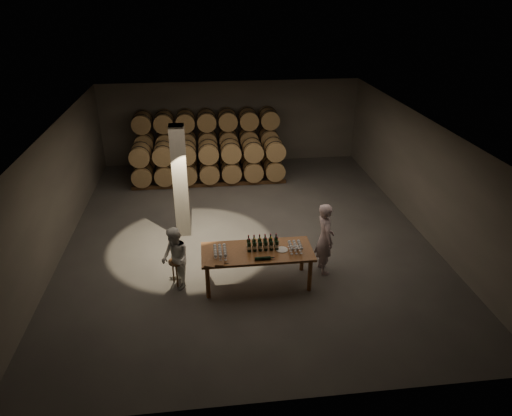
{
  "coord_description": "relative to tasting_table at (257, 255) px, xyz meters",
  "views": [
    {
      "loc": [
        -1.11,
        -11.52,
        6.48
      ],
      "look_at": [
        0.19,
        -0.65,
        1.1
      ],
      "focal_mm": 32.0,
      "sensor_mm": 36.0,
      "label": 1
    }
  ],
  "objects": [
    {
      "name": "notebook_near",
      "position": [
        -0.92,
        -0.45,
        0.12
      ],
      "size": [
        0.26,
        0.22,
        0.03
      ],
      "primitive_type": "cube",
      "rotation": [
        0.0,
        0.0,
        -0.14
      ],
      "color": "brown",
      "rests_on": "tasting_table"
    },
    {
      "name": "barrel_stack_back",
      "position": [
        -0.96,
        7.7,
        0.4
      ],
      "size": [
        5.48,
        0.95,
        2.31
      ],
      "color": "#52361C",
      "rests_on": "ground"
    },
    {
      "name": "person_woman",
      "position": [
        -1.91,
        0.11,
        -0.03
      ],
      "size": [
        0.82,
        0.91,
        1.54
      ],
      "primitive_type": "imported",
      "rotation": [
        0.0,
        0.0,
        -1.18
      ],
      "color": "white",
      "rests_on": "ground"
    },
    {
      "name": "lying_bottles",
      "position": [
        0.08,
        -0.4,
        0.14
      ],
      "size": [
        0.46,
        0.08,
        0.08
      ],
      "color": "black",
      "rests_on": "tasting_table"
    },
    {
      "name": "person_man",
      "position": [
        1.7,
        0.34,
        0.13
      ],
      "size": [
        0.51,
        0.71,
        1.85
      ],
      "primitive_type": "imported",
      "rotation": [
        0.0,
        0.0,
        1.67
      ],
      "color": "beige",
      "rests_on": "ground"
    },
    {
      "name": "plate",
      "position": [
        0.58,
        -0.03,
        0.11
      ],
      "size": [
        0.28,
        0.28,
        0.02
      ],
      "primitive_type": "cylinder",
      "color": "silver",
      "rests_on": "tasting_table"
    },
    {
      "name": "pen",
      "position": [
        -0.76,
        -0.45,
        0.11
      ],
      "size": [
        0.14,
        0.05,
        0.01
      ],
      "primitive_type": "cylinder",
      "rotation": [
        0.0,
        1.57,
        -0.33
      ],
      "color": "black",
      "rests_on": "tasting_table"
    },
    {
      "name": "bottle_cluster",
      "position": [
        0.14,
        0.07,
        0.23
      ],
      "size": [
        0.74,
        0.24,
        0.35
      ],
      "color": "black",
      "rests_on": "tasting_table"
    },
    {
      "name": "glass_cluster_right",
      "position": [
        0.89,
        -0.06,
        0.23
      ],
      "size": [
        0.3,
        0.41,
        0.17
      ],
      "color": "silver",
      "rests_on": "tasting_table"
    },
    {
      "name": "notebook_corner",
      "position": [
        -1.08,
        -0.42,
        0.12
      ],
      "size": [
        0.32,
        0.36,
        0.03
      ],
      "primitive_type": "cube",
      "rotation": [
        0.0,
        0.0,
        -0.34
      ],
      "color": "brown",
      "rests_on": "tasting_table"
    },
    {
      "name": "stool",
      "position": [
        -1.89,
        0.19,
        -0.27
      ],
      "size": [
        0.39,
        0.39,
        0.65
      ],
      "rotation": [
        0.0,
        0.0,
        -0.08
      ],
      "color": "#52361C",
      "rests_on": "ground"
    },
    {
      "name": "glass_cluster_left",
      "position": [
        -0.87,
        -0.09,
        0.23
      ],
      "size": [
        0.3,
        0.52,
        0.17
      ],
      "color": "silver",
      "rests_on": "tasting_table"
    },
    {
      "name": "tasting_table",
      "position": [
        0.0,
        0.0,
        0.0
      ],
      "size": [
        2.6,
        1.1,
        0.9
      ],
      "color": "brown",
      "rests_on": "ground"
    },
    {
      "name": "barrel_stack_front",
      "position": [
        -0.96,
        6.3,
        0.03
      ],
      "size": [
        5.48,
        0.95,
        1.57
      ],
      "color": "#52361C",
      "rests_on": "ground"
    },
    {
      "name": "room",
      "position": [
        -1.8,
        2.7,
        0.8
      ],
      "size": [
        12.0,
        12.0,
        12.0
      ],
      "color": "#4E4C49",
      "rests_on": "ground"
    }
  ]
}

